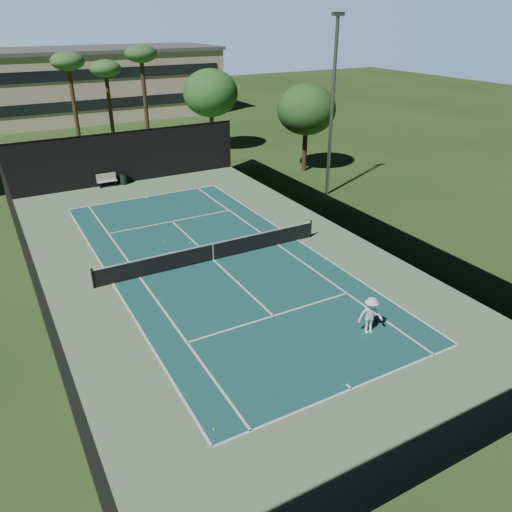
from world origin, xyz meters
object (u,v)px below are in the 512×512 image
at_px(tennis_ball_c, 190,243).
at_px(park_bench, 107,180).
at_px(tennis_ball_a, 214,429).
at_px(tennis_net, 213,251).
at_px(player, 370,315).
at_px(tennis_ball_d, 79,243).
at_px(trash_bin, 123,179).
at_px(tennis_ball_b, 165,241).

relative_size(tennis_ball_c, park_bench, 0.05).
bearing_deg(tennis_ball_a, tennis_ball_c, 70.78).
distance_m(tennis_net, tennis_ball_a, 12.38).
height_order(player, tennis_ball_d, player).
xyz_separation_m(tennis_ball_c, trash_bin, (-0.29, 12.96, 0.44)).
distance_m(player, park_bench, 25.58).
xyz_separation_m(tennis_ball_b, trash_bin, (0.93, 12.03, 0.44)).
bearing_deg(park_bench, player, -79.33).
bearing_deg(park_bench, tennis_ball_b, -88.39).
distance_m(tennis_ball_c, tennis_ball_d, 6.55).
distance_m(player, tennis_ball_a, 8.29).
height_order(tennis_net, tennis_ball_d, tennis_net).
xyz_separation_m(tennis_ball_a, tennis_ball_c, (4.86, 13.93, -0.00)).
height_order(tennis_ball_a, tennis_ball_c, same).
relative_size(player, trash_bin, 1.76).
bearing_deg(tennis_net, player, -72.81).
bearing_deg(tennis_ball_b, tennis_ball_d, 152.90).
relative_size(tennis_net, tennis_ball_d, 206.60).
height_order(player, tennis_ball_c, player).
distance_m(tennis_net, park_bench, 15.85).
height_order(park_bench, trash_bin, park_bench).
distance_m(tennis_ball_a, trash_bin, 27.28).
bearing_deg(park_bench, trash_bin, -5.06).
relative_size(player, park_bench, 1.11).
distance_m(tennis_ball_a, tennis_ball_b, 15.30).
xyz_separation_m(tennis_net, tennis_ball_d, (-5.97, 5.90, -0.53)).
relative_size(tennis_ball_b, tennis_ball_c, 0.98).
bearing_deg(tennis_ball_b, tennis_ball_a, -103.77).
relative_size(tennis_ball_b, trash_bin, 0.08).
height_order(tennis_ball_b, tennis_ball_c, tennis_ball_c).
relative_size(tennis_net, tennis_ball_a, 170.35).
distance_m(tennis_net, tennis_ball_d, 8.41).
relative_size(tennis_net, park_bench, 8.60).
relative_size(tennis_ball_d, trash_bin, 0.07).
bearing_deg(tennis_ball_c, player, -75.23).
xyz_separation_m(tennis_ball_b, tennis_ball_c, (1.21, -0.93, 0.00)).
bearing_deg(tennis_ball_d, tennis_ball_b, -27.10).
xyz_separation_m(tennis_net, park_bench, (-1.83, 15.74, -0.01)).
distance_m(tennis_ball_d, park_bench, 10.69).
bearing_deg(tennis_ball_a, player, 13.06).
bearing_deg(tennis_net, tennis_ball_b, 112.44).
bearing_deg(trash_bin, tennis_ball_a, -99.64).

